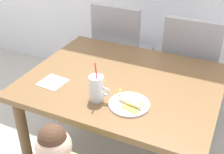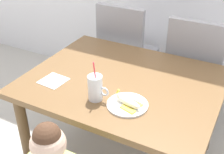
% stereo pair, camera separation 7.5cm
% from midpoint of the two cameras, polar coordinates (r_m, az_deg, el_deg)
% --- Properties ---
extents(dining_table, '(1.21, 0.97, 0.70)m').
position_cam_midpoint_polar(dining_table, '(1.93, 3.26, -2.89)').
color(dining_table, brown).
rests_on(dining_table, ground).
extents(dining_chair_left, '(0.44, 0.44, 0.96)m').
position_cam_midpoint_polar(dining_chair_left, '(2.64, 3.36, 5.39)').
color(dining_chair_left, gray).
rests_on(dining_chair_left, ground).
extents(dining_chair_right, '(0.44, 0.45, 0.96)m').
position_cam_midpoint_polar(dining_chair_right, '(2.45, 16.49, 1.82)').
color(dining_chair_right, gray).
rests_on(dining_chair_right, ground).
extents(milk_cup, '(0.13, 0.08, 0.25)m').
position_cam_midpoint_polar(milk_cup, '(1.66, -1.91, -2.36)').
color(milk_cup, silver).
rests_on(milk_cup, dining_table).
extents(snack_plate, '(0.23, 0.23, 0.01)m').
position_cam_midpoint_polar(snack_plate, '(1.65, 4.30, -5.36)').
color(snack_plate, white).
rests_on(snack_plate, dining_table).
extents(peeled_banana, '(0.18, 0.13, 0.07)m').
position_cam_midpoint_polar(peeled_banana, '(1.62, 4.47, -4.87)').
color(peeled_banana, '#F4EAC6').
rests_on(peeled_banana, snack_plate).
extents(paper_napkin, '(0.16, 0.16, 0.00)m').
position_cam_midpoint_polar(paper_napkin, '(1.89, -10.10, -0.72)').
color(paper_napkin, white).
rests_on(paper_napkin, dining_table).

